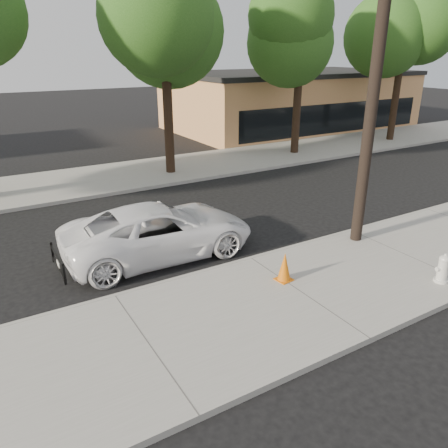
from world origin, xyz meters
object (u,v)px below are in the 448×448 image
at_px(police_cruiser, 159,231).
at_px(fire_hydrant, 443,269).
at_px(traffic_cone, 284,267).
at_px(utility_pole, 374,89).

relative_size(police_cruiser, fire_hydrant, 7.52).
xyz_separation_m(police_cruiser, fire_hydrant, (5.45, -5.46, -0.27)).
bearing_deg(fire_hydrant, traffic_cone, 165.23).
bearing_deg(utility_pole, police_cruiser, 157.00).
height_order(police_cruiser, traffic_cone, police_cruiser).
height_order(utility_pole, fire_hydrant, utility_pole).
bearing_deg(traffic_cone, police_cruiser, 121.54).
distance_m(utility_pole, police_cruiser, 7.26).
bearing_deg(fire_hydrant, police_cruiser, 152.32).
xyz_separation_m(fire_hydrant, traffic_cone, (-3.42, 2.15, 0.01)).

